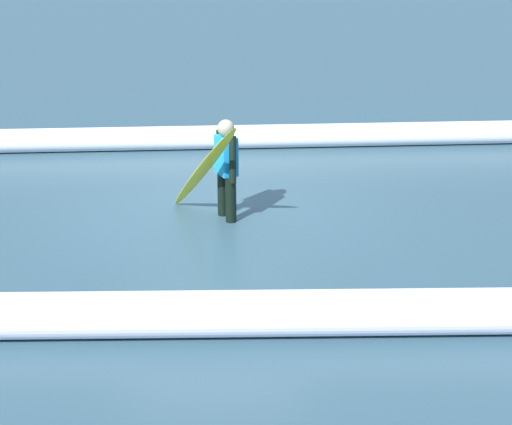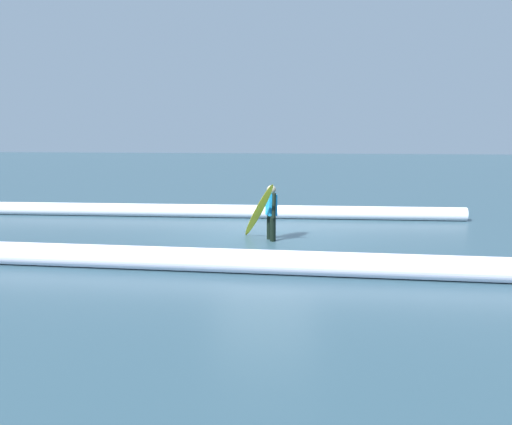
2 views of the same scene
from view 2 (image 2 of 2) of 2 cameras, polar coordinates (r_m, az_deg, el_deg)
ground_plane at (r=12.97m, az=0.92°, el=-2.65°), size 150.91×150.91×0.00m
surfer at (r=12.41m, az=1.68°, el=0.31°), size 0.32×0.59×1.32m
surfboard at (r=12.32m, az=0.27°, el=0.13°), size 1.08×1.53×1.45m
wave_crest_foreground at (r=16.15m, az=-4.66°, el=0.17°), size 15.15×1.61×0.40m
wave_crest_midground at (r=10.23m, az=-16.31°, el=-4.63°), size 22.93×1.12×0.44m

